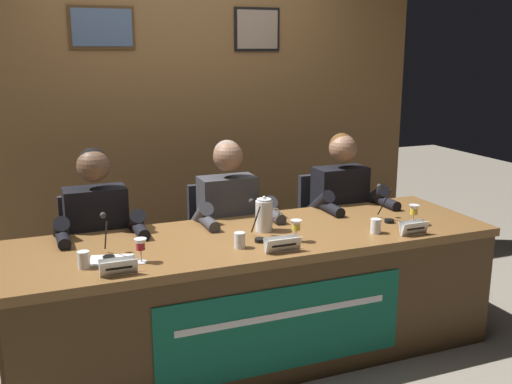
% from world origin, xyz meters
% --- Properties ---
extents(ground_plane, '(12.00, 12.00, 0.00)m').
position_xyz_m(ground_plane, '(0.00, 0.00, 0.00)').
color(ground_plane, gray).
extents(wall_back_panelled, '(3.98, 0.14, 2.60)m').
position_xyz_m(wall_back_panelled, '(-0.00, 1.53, 1.30)').
color(wall_back_panelled, brown).
rests_on(wall_back_panelled, ground_plane).
extents(conference_table, '(2.78, 0.86, 0.73)m').
position_xyz_m(conference_table, '(-0.00, -0.11, 0.50)').
color(conference_table, brown).
rests_on(conference_table, ground_plane).
extents(chair_left, '(0.44, 0.44, 0.88)m').
position_xyz_m(chair_left, '(-0.83, 0.61, 0.42)').
color(chair_left, black).
rests_on(chair_left, ground_plane).
extents(panelist_left, '(0.51, 0.48, 1.21)m').
position_xyz_m(panelist_left, '(-0.83, 0.41, 0.70)').
color(panelist_left, black).
rests_on(panelist_left, ground_plane).
extents(nameplate_left, '(0.17, 0.06, 0.08)m').
position_xyz_m(nameplate_left, '(-0.83, -0.34, 0.77)').
color(nameplate_left, white).
rests_on(nameplate_left, conference_table).
extents(juice_glass_left, '(0.06, 0.06, 0.12)m').
position_xyz_m(juice_glass_left, '(-0.70, -0.21, 0.82)').
color(juice_glass_left, white).
rests_on(juice_glass_left, conference_table).
extents(water_cup_left, '(0.06, 0.06, 0.08)m').
position_xyz_m(water_cup_left, '(-0.97, -0.19, 0.77)').
color(water_cup_left, silver).
rests_on(water_cup_left, conference_table).
extents(microphone_left, '(0.06, 0.17, 0.22)m').
position_xyz_m(microphone_left, '(-0.84, -0.07, 0.81)').
color(microphone_left, black).
rests_on(microphone_left, conference_table).
extents(chair_center, '(0.44, 0.44, 0.88)m').
position_xyz_m(chair_center, '(0.00, 0.61, 0.42)').
color(chair_center, black).
rests_on(chair_center, ground_plane).
extents(panelist_center, '(0.51, 0.48, 1.21)m').
position_xyz_m(panelist_center, '(0.00, 0.41, 0.70)').
color(panelist_center, black).
rests_on(panelist_center, ground_plane).
extents(nameplate_center, '(0.20, 0.06, 0.08)m').
position_xyz_m(nameplate_center, '(0.02, -0.33, 0.77)').
color(nameplate_center, white).
rests_on(nameplate_center, conference_table).
extents(juice_glass_center, '(0.06, 0.06, 0.12)m').
position_xyz_m(juice_glass_center, '(0.16, -0.20, 0.82)').
color(juice_glass_center, white).
rests_on(juice_glass_center, conference_table).
extents(water_cup_center, '(0.06, 0.06, 0.08)m').
position_xyz_m(water_cup_center, '(-0.17, -0.18, 0.77)').
color(water_cup_center, silver).
rests_on(water_cup_center, conference_table).
extents(microphone_center, '(0.06, 0.17, 0.22)m').
position_xyz_m(microphone_center, '(-0.03, -0.09, 0.81)').
color(microphone_center, black).
rests_on(microphone_center, conference_table).
extents(chair_right, '(0.44, 0.44, 0.88)m').
position_xyz_m(chair_right, '(0.83, 0.61, 0.42)').
color(chair_right, black).
rests_on(chair_right, ground_plane).
extents(panelist_right, '(0.51, 0.48, 1.21)m').
position_xyz_m(panelist_right, '(0.83, 0.41, 0.70)').
color(panelist_right, black).
rests_on(panelist_right, ground_plane).
extents(nameplate_right, '(0.17, 0.06, 0.08)m').
position_xyz_m(nameplate_right, '(0.83, -0.34, 0.77)').
color(nameplate_right, white).
rests_on(nameplate_right, conference_table).
extents(juice_glass_right, '(0.06, 0.06, 0.12)m').
position_xyz_m(juice_glass_right, '(0.95, -0.18, 0.82)').
color(juice_glass_right, white).
rests_on(juice_glass_right, conference_table).
extents(water_cup_right, '(0.06, 0.06, 0.08)m').
position_xyz_m(water_cup_right, '(0.65, -0.23, 0.77)').
color(water_cup_right, silver).
rests_on(water_cup_right, conference_table).
extents(microphone_right, '(0.06, 0.17, 0.22)m').
position_xyz_m(microphone_right, '(0.84, -0.04, 0.81)').
color(microphone_right, black).
rests_on(microphone_right, conference_table).
extents(water_pitcher_central, '(0.15, 0.10, 0.21)m').
position_xyz_m(water_pitcher_central, '(0.07, 0.05, 0.83)').
color(water_pitcher_central, silver).
rests_on(water_pitcher_central, conference_table).
extents(document_stack_left, '(0.24, 0.20, 0.01)m').
position_xyz_m(document_stack_left, '(-0.84, -0.14, 0.74)').
color(document_stack_left, white).
rests_on(document_stack_left, conference_table).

